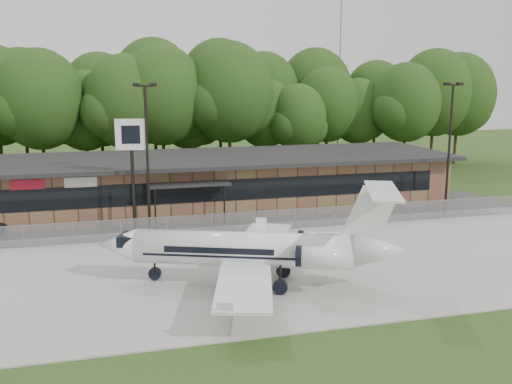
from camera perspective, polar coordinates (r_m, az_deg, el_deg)
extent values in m
plane|color=#33491A|center=(25.63, 3.95, -13.04)|extent=(160.00, 160.00, 0.00)
cube|color=#9E9B93|center=(32.77, -0.55, -7.40)|extent=(64.00, 18.00, 0.08)
cube|color=#383835|center=(43.57, -4.26, -2.68)|extent=(50.00, 9.00, 0.06)
cube|color=brown|center=(47.49, -5.28, 0.90)|extent=(40.00, 10.00, 4.00)
cube|color=black|center=(42.57, -4.17, 0.12)|extent=(36.00, 0.08, 1.60)
cube|color=black|center=(46.66, -5.23, 3.39)|extent=(41.00, 11.50, 0.30)
cube|color=black|center=(41.57, -6.75, 0.78)|extent=(6.00, 1.60, 0.20)
cube|color=red|center=(42.01, -21.90, 0.69)|extent=(2.20, 0.06, 0.70)
cube|color=silver|center=(41.70, -17.13, 0.94)|extent=(2.20, 0.06, 0.70)
cube|color=gray|center=(39.11, -3.07, -3.21)|extent=(46.00, 0.03, 1.50)
cube|color=gray|center=(38.93, -3.08, -2.14)|extent=(46.00, 0.04, 0.04)
cylinder|color=gray|center=(76.10, 8.38, 12.69)|extent=(0.20, 0.20, 25.00)
cylinder|color=black|center=(39.07, -10.79, 2.95)|extent=(0.18, 0.18, 10.00)
cube|color=black|center=(38.68, -11.07, 10.37)|extent=(1.20, 0.12, 0.12)
cube|color=black|center=(38.64, -11.90, 10.44)|extent=(0.45, 0.30, 0.22)
cube|color=black|center=(38.72, -10.25, 10.50)|extent=(0.45, 0.30, 0.22)
cylinder|color=black|center=(46.63, 18.73, 3.89)|extent=(0.18, 0.18, 10.00)
cube|color=black|center=(46.30, 19.14, 10.09)|extent=(1.20, 0.12, 0.12)
cube|color=black|center=(45.99, 18.56, 10.21)|extent=(0.45, 0.30, 0.22)
cube|color=black|center=(46.60, 19.71, 10.15)|extent=(0.45, 0.30, 0.22)
cylinder|color=white|center=(29.33, -1.32, -5.87)|extent=(11.04, 5.68, 1.78)
cone|color=white|center=(30.91, -13.75, -5.29)|extent=(2.72, 2.47, 1.78)
cone|color=white|center=(29.19, 12.10, -5.87)|extent=(2.93, 2.55, 1.78)
cube|color=white|center=(25.97, -1.18, -9.35)|extent=(4.70, 7.12, 0.13)
cube|color=white|center=(32.91, 0.51, -4.85)|extent=(4.70, 7.12, 0.13)
cylinder|color=white|center=(27.70, 6.60, -6.62)|extent=(2.65, 1.82, 1.00)
cylinder|color=white|center=(30.37, 6.59, -5.00)|extent=(2.65, 1.82, 1.00)
cube|color=white|center=(28.71, 11.13, -2.77)|extent=(2.61, 1.13, 3.35)
cube|color=white|center=(28.47, 12.57, -0.07)|extent=(3.20, 5.30, 0.11)
cube|color=black|center=(30.57, -12.40, -4.81)|extent=(1.52, 1.65, 0.56)
cube|color=black|center=(29.62, 2.59, -8.77)|extent=(1.80, 2.82, 0.78)
cylinder|color=black|center=(30.76, -10.07, -8.17)|extent=(0.86, 0.86, 0.25)
cylinder|color=black|center=(39.51, -12.20, 1.16)|extent=(0.26, 0.26, 7.52)
cube|color=silver|center=(39.10, -12.40, 5.64)|extent=(2.08, 0.53, 2.07)
cube|color=black|center=(38.97, -12.41, 5.62)|extent=(1.21, 0.21, 1.22)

